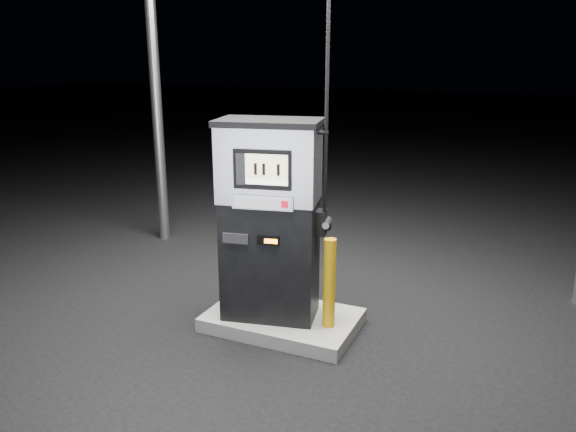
% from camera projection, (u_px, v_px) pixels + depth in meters
% --- Properties ---
extents(ground, '(80.00, 80.00, 0.00)m').
position_uv_depth(ground, '(283.00, 326.00, 6.14)').
color(ground, black).
rests_on(ground, ground).
extents(pump_island, '(1.60, 1.00, 0.15)m').
position_uv_depth(pump_island, '(283.00, 320.00, 6.12)').
color(pump_island, gray).
rests_on(pump_island, ground).
extents(fuel_dispenser, '(1.21, 0.82, 4.36)m').
position_uv_depth(fuel_dispenser, '(270.00, 219.00, 5.80)').
color(fuel_dispenser, black).
rests_on(fuel_dispenser, pump_island).
extents(bollard_left, '(0.18, 0.18, 1.02)m').
position_uv_depth(bollard_left, '(240.00, 258.00, 6.31)').
color(bollard_left, '#C78E0B').
rests_on(bollard_left, pump_island).
extents(bollard_right, '(0.13, 0.13, 0.95)m').
position_uv_depth(bollard_right, '(329.00, 283.00, 5.70)').
color(bollard_right, '#C78E0B').
rests_on(bollard_right, pump_island).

